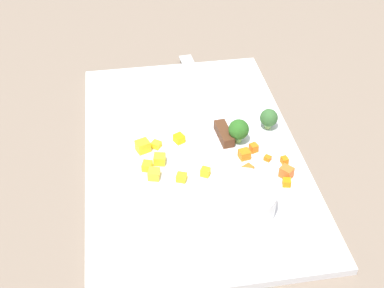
% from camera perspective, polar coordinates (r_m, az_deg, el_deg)
% --- Properties ---
extents(ground_plane, '(4.00, 4.00, 0.00)m').
position_cam_1_polar(ground_plane, '(0.82, 0.00, -1.17)').
color(ground_plane, '#7E6D5E').
extents(cutting_board, '(0.53, 0.34, 0.01)m').
position_cam_1_polar(cutting_board, '(0.82, 0.00, -0.86)').
color(cutting_board, white).
rests_on(cutting_board, ground_plane).
extents(prep_bowl, '(0.09, 0.09, 0.04)m').
position_cam_1_polar(prep_bowl, '(0.71, 5.89, -6.33)').
color(prep_bowl, white).
rests_on(prep_bowl, cutting_board).
extents(chef_knife, '(0.30, 0.05, 0.02)m').
position_cam_1_polar(chef_knife, '(0.89, 2.17, 4.08)').
color(chef_knife, silver).
rests_on(chef_knife, cutting_board).
extents(carrot_dice_0, '(0.02, 0.02, 0.01)m').
position_cam_1_polar(carrot_dice_0, '(0.77, 6.31, -2.99)').
color(carrot_dice_0, orange).
rests_on(carrot_dice_0, cutting_board).
extents(carrot_dice_1, '(0.01, 0.01, 0.01)m').
position_cam_1_polar(carrot_dice_1, '(0.80, 8.56, -1.61)').
color(carrot_dice_1, orange).
rests_on(carrot_dice_1, cutting_board).
extents(carrot_dice_2, '(0.01, 0.01, 0.01)m').
position_cam_1_polar(carrot_dice_2, '(0.81, 7.00, -0.43)').
color(carrot_dice_2, orange).
rests_on(carrot_dice_2, cutting_board).
extents(carrot_dice_3, '(0.01, 0.01, 0.01)m').
position_cam_1_polar(carrot_dice_3, '(0.76, 10.68, -4.30)').
color(carrot_dice_3, orange).
rests_on(carrot_dice_3, cutting_board).
extents(carrot_dice_4, '(0.02, 0.02, 0.01)m').
position_cam_1_polar(carrot_dice_4, '(0.80, 5.96, -1.17)').
color(carrot_dice_4, orange).
rests_on(carrot_dice_4, cutting_board).
extents(carrot_dice_5, '(0.01, 0.01, 0.01)m').
position_cam_1_polar(carrot_dice_5, '(0.80, 10.43, -1.83)').
color(carrot_dice_5, orange).
rests_on(carrot_dice_5, cutting_board).
extents(carrot_dice_6, '(0.02, 0.02, 0.02)m').
position_cam_1_polar(carrot_dice_6, '(0.77, 10.65, -3.17)').
color(carrot_dice_6, orange).
rests_on(carrot_dice_6, cutting_board).
extents(pepper_dice_0, '(0.02, 0.03, 0.02)m').
position_cam_1_polar(pepper_dice_0, '(0.81, -5.60, -0.24)').
color(pepper_dice_0, yellow).
rests_on(pepper_dice_0, cutting_board).
extents(pepper_dice_1, '(0.02, 0.02, 0.01)m').
position_cam_1_polar(pepper_dice_1, '(0.82, -4.08, -0.07)').
color(pepper_dice_1, yellow).
rests_on(pepper_dice_1, cutting_board).
extents(pepper_dice_2, '(0.02, 0.02, 0.01)m').
position_cam_1_polar(pepper_dice_2, '(0.78, -5.11, -2.50)').
color(pepper_dice_2, yellow).
rests_on(pepper_dice_2, cutting_board).
extents(pepper_dice_3, '(0.02, 0.02, 0.01)m').
position_cam_1_polar(pepper_dice_3, '(0.76, -1.20, -3.80)').
color(pepper_dice_3, yellow).
rests_on(pepper_dice_3, cutting_board).
extents(pepper_dice_4, '(0.02, 0.02, 0.02)m').
position_cam_1_polar(pepper_dice_4, '(0.79, -3.69, -1.74)').
color(pepper_dice_4, yellow).
rests_on(pepper_dice_4, cutting_board).
extents(pepper_dice_5, '(0.02, 0.02, 0.01)m').
position_cam_1_polar(pepper_dice_5, '(0.76, -4.33, -3.43)').
color(pepper_dice_5, yellow).
rests_on(pepper_dice_5, cutting_board).
extents(pepper_dice_6, '(0.02, 0.02, 0.01)m').
position_cam_1_polar(pepper_dice_6, '(0.83, -1.47, 0.63)').
color(pepper_dice_6, yellow).
rests_on(pepper_dice_6, cutting_board).
extents(pepper_dice_7, '(0.02, 0.02, 0.01)m').
position_cam_1_polar(pepper_dice_7, '(0.76, 1.52, -3.19)').
color(pepper_dice_7, yellow).
rests_on(pepper_dice_7, cutting_board).
extents(broccoli_floret_0, '(0.03, 0.03, 0.04)m').
position_cam_1_polar(broccoli_floret_0, '(0.86, 8.70, 2.92)').
color(broccoli_floret_0, '#97BF6B').
rests_on(broccoli_floret_0, cutting_board).
extents(broccoli_floret_1, '(0.03, 0.03, 0.04)m').
position_cam_1_polar(broccoli_floret_1, '(0.82, 5.31, 1.61)').
color(broccoli_floret_1, '#88C164').
rests_on(broccoli_floret_1, cutting_board).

